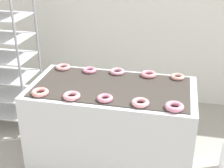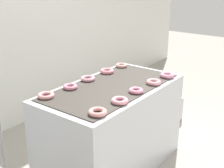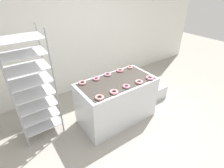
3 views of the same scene
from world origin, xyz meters
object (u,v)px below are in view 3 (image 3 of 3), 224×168
(donut_far_left, at_px, (96,79))
(donut_far_rightmost, at_px, (130,67))
(baking_rack_cart, at_px, (32,87))
(donut_near_rightmost, at_px, (150,78))
(fryer_machine, at_px, (117,101))
(donut_near_right, at_px, (139,82))
(donut_near_center, at_px, (126,86))
(donut_far_leftmost, at_px, (82,83))
(donut_near_left, at_px, (114,92))
(donut_far_center, at_px, (108,74))
(donut_near_leftmost, at_px, (99,97))
(donut_far_right, at_px, (120,70))
(glaze_bin, at_px, (156,91))

(donut_far_left, bearing_deg, donut_far_rightmost, 1.55)
(baking_rack_cart, height_order, donut_near_rightmost, baking_rack_cart)
(fryer_machine, height_order, donut_near_right, donut_near_right)
(donut_far_left, bearing_deg, donut_near_rightmost, -33.81)
(baking_rack_cart, distance_m, donut_near_center, 1.49)
(fryer_machine, distance_m, donut_far_leftmost, 0.75)
(fryer_machine, xyz_separation_m, donut_near_left, (-0.26, -0.27, 0.44))
(donut_far_center, bearing_deg, fryer_machine, -87.57)
(donut_near_leftmost, distance_m, donut_far_right, 0.97)
(baking_rack_cart, xyz_separation_m, donut_near_right, (1.57, -0.76, -0.07))
(fryer_machine, bearing_deg, donut_far_rightmost, 27.55)
(baking_rack_cart, bearing_deg, donut_far_center, -9.52)
(donut_near_right, height_order, donut_far_center, donut_near_right)
(glaze_bin, bearing_deg, fryer_machine, -177.15)
(donut_far_left, height_order, donut_far_rightmost, donut_far_left)
(donut_far_center, xyz_separation_m, donut_far_right, (0.29, -0.00, 0.00))
(fryer_machine, distance_m, donut_near_leftmost, 0.74)
(glaze_bin, bearing_deg, donut_near_right, -160.32)
(donut_far_center, bearing_deg, donut_far_rightmost, -0.05)
(donut_far_left, bearing_deg, fryer_machine, -43.58)
(donut_near_center, relative_size, donut_near_rightmost, 0.89)
(fryer_machine, height_order, donut_far_rightmost, donut_far_rightmost)
(baking_rack_cart, relative_size, donut_near_left, 13.50)
(baking_rack_cart, distance_m, donut_far_leftmost, 0.79)
(baking_rack_cart, xyz_separation_m, donut_far_rightmost, (1.82, -0.22, -0.08))
(donut_far_left, bearing_deg, donut_far_center, 4.92)
(donut_near_left, xyz_separation_m, donut_near_rightmost, (0.79, -0.00, 0.00))
(donut_near_leftmost, relative_size, donut_near_left, 1.02)
(baking_rack_cart, relative_size, donut_far_right, 13.07)
(donut_near_center, bearing_deg, donut_near_rightmost, -2.22)
(donut_near_center, bearing_deg, donut_far_right, 61.97)
(baking_rack_cart, relative_size, donut_near_center, 14.75)
(baking_rack_cart, distance_m, donut_far_left, 1.05)
(fryer_machine, height_order, donut_near_center, donut_near_center)
(donut_near_leftmost, distance_m, donut_near_center, 0.52)
(baking_rack_cart, xyz_separation_m, donut_far_center, (1.28, -0.21, -0.08))
(donut_near_left, height_order, donut_far_center, donut_near_left)
(baking_rack_cart, bearing_deg, donut_near_left, -36.71)
(donut_near_leftmost, relative_size, donut_far_center, 1.00)
(donut_far_left, relative_size, donut_far_center, 0.93)
(baking_rack_cart, height_order, donut_near_left, baking_rack_cart)
(donut_near_right, bearing_deg, donut_far_center, 117.71)
(glaze_bin, xyz_separation_m, donut_near_center, (-1.20, -0.32, 0.71))
(glaze_bin, relative_size, donut_far_left, 3.04)
(baking_rack_cart, xyz_separation_m, donut_far_leftmost, (0.76, -0.22, -0.08))
(donut_far_leftmost, bearing_deg, donut_near_left, -63.44)
(donut_near_left, height_order, donut_near_right, same)
(donut_near_leftmost, distance_m, donut_far_rightmost, 1.20)
(baking_rack_cart, xyz_separation_m, donut_near_left, (1.03, -0.77, -0.07))
(glaze_bin, distance_m, donut_near_center, 1.43)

